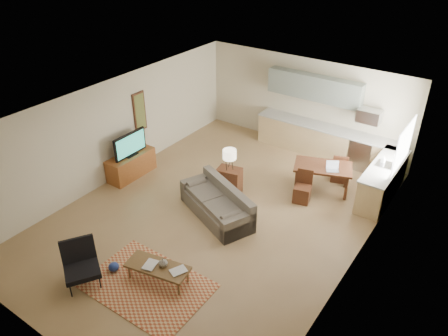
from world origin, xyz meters
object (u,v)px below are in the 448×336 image
Objects in this scene: armchair at (81,266)px; console_table at (229,181)px; sofa at (216,202)px; tv_credenza at (131,165)px; dining_table at (322,178)px; coffee_table at (158,273)px.

console_table is (0.52, 4.24, -0.08)m from armchair.
armchair reaches higher than sofa.
armchair reaches higher than tv_credenza.
dining_table reaches higher than console_table.
sofa reaches higher than coffee_table.
console_table is 0.49× the size of dining_table.
coffee_table is at bearing -58.98° from sofa.
coffee_table is at bearing -20.07° from armchair.
armchair is at bearing -153.64° from coffee_table.
console_table is at bearing 89.12° from coffee_table.
coffee_table is (0.31, -2.37, -0.19)m from sofa.
console_table is at bearing -163.07° from dining_table.
sofa is 2.52× the size of armchair.
tv_credenza is at bearing -159.81° from sofa.
sofa reaches higher than dining_table.
sofa is 2.97m from tv_credenza.
console_table is at bearing 25.25° from armchair.
sofa is 1.52× the size of dining_table.
tv_credenza is (-2.14, 3.42, -0.11)m from armchair.
dining_table is at bearing 64.02° from coffee_table.
coffee_table is 0.90× the size of tv_credenza.
dining_table is (2.40, 5.69, -0.07)m from armchair.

